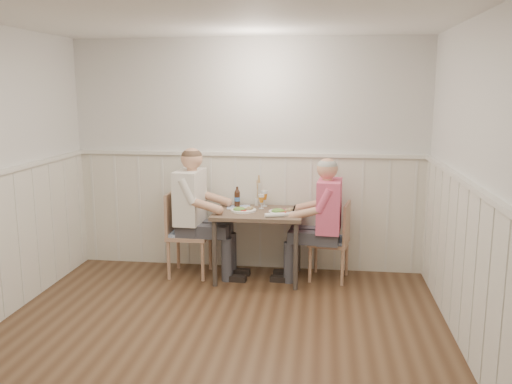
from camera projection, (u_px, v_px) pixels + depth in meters
ground_plane at (207, 358)px, 4.17m from camera, size 4.50×4.50×0.00m
room_shell at (204, 163)px, 3.89m from camera, size 4.04×4.54×2.60m
wainscot at (223, 247)px, 4.71m from camera, size 4.00×4.49×1.34m
dining_table at (258, 220)px, 5.82m from camera, size 0.95×0.70×0.75m
chair_right at (334, 238)px, 5.82m from camera, size 0.46×0.46×0.85m
chair_left at (184, 230)px, 5.97m from camera, size 0.44×0.44×0.93m
man_in_pink at (325, 230)px, 5.73m from camera, size 0.65×0.45×1.36m
diner_cream at (194, 222)px, 5.92m from camera, size 0.69×0.48×1.45m
plate_man at (282, 211)px, 5.72m from camera, size 0.29×0.29×0.07m
plate_diner at (242, 209)px, 5.81m from camera, size 0.28×0.28×0.07m
beer_glass_a at (264, 196)px, 6.03m from camera, size 0.07×0.07×0.18m
beer_glass_b at (261, 199)px, 5.92m from camera, size 0.06×0.06×0.16m
beer_bottle at (237, 198)px, 6.02m from camera, size 0.06×0.06×0.23m
rolled_napkin at (275, 215)px, 5.54m from camera, size 0.21×0.11×0.05m
grass_vase at (257, 191)px, 6.07m from camera, size 0.04×0.04×0.37m
gingham_mat at (239, 207)px, 6.01m from camera, size 0.30×0.25×0.01m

